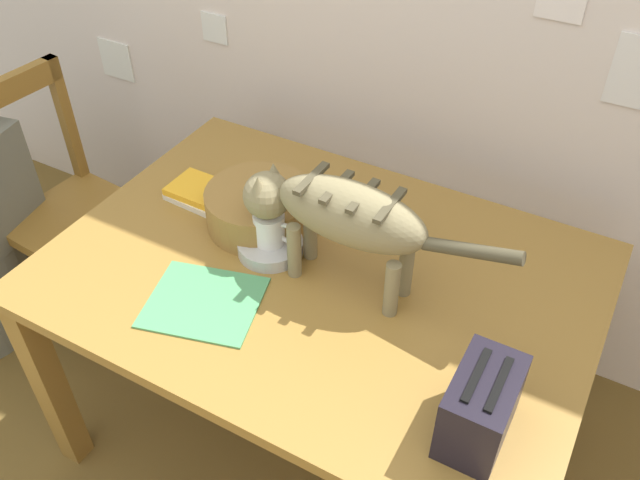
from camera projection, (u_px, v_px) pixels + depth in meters
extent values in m
cube|color=white|center=(116.00, 60.00, 2.67)|extent=(0.16, 0.01, 0.16)
cube|color=white|center=(214.00, 28.00, 2.32)|extent=(0.10, 0.01, 0.10)
cube|color=olive|center=(320.00, 274.00, 1.74)|extent=(1.40, 0.99, 0.03)
cube|color=olive|center=(320.00, 288.00, 1.78)|extent=(1.32, 0.91, 0.07)
cube|color=olive|center=(50.00, 384.00, 1.93)|extent=(0.07, 0.07, 0.70)
cube|color=olive|center=(227.00, 216.00, 2.52)|extent=(0.07, 0.07, 0.70)
cube|color=olive|center=(575.00, 344.00, 2.04)|extent=(0.07, 0.07, 0.70)
ellipsoid|color=#827653|center=(351.00, 214.00, 1.55)|extent=(0.39, 0.15, 0.16)
cube|color=#47412D|center=(390.00, 205.00, 1.47)|extent=(0.02, 0.14, 0.01)
cube|color=#47412D|center=(363.00, 196.00, 1.49)|extent=(0.02, 0.14, 0.01)
cube|color=#47412D|center=(337.00, 187.00, 1.52)|extent=(0.02, 0.14, 0.01)
cube|color=#47412D|center=(311.00, 178.00, 1.55)|extent=(0.02, 0.14, 0.01)
cylinder|color=#827653|center=(294.00, 251.00, 1.67)|extent=(0.04, 0.04, 0.16)
cylinder|color=#827653|center=(310.00, 233.00, 1.72)|extent=(0.04, 0.04, 0.16)
cylinder|color=#827653|center=(392.00, 289.00, 1.56)|extent=(0.04, 0.04, 0.16)
cylinder|color=#827653|center=(406.00, 269.00, 1.62)|extent=(0.04, 0.04, 0.16)
sphere|color=#827653|center=(267.00, 195.00, 1.66)|extent=(0.12, 0.12, 0.12)
cone|color=#827653|center=(258.00, 185.00, 1.60)|extent=(0.04, 0.04, 0.05)
cone|color=#827653|center=(274.00, 171.00, 1.65)|extent=(0.04, 0.04, 0.05)
cylinder|color=#47412D|center=(472.00, 251.00, 1.42)|extent=(0.23, 0.04, 0.08)
cylinder|color=#B6B6B5|center=(270.00, 246.00, 1.77)|extent=(0.18, 0.18, 0.04)
cylinder|color=white|center=(269.00, 228.00, 1.73)|extent=(0.08, 0.08, 0.09)
torus|color=white|center=(287.00, 233.00, 1.71)|extent=(0.06, 0.01, 0.06)
cube|color=#4B985F|center=(204.00, 302.00, 1.64)|extent=(0.32, 0.30, 0.01)
cube|color=silver|center=(201.00, 196.00, 1.95)|extent=(0.19, 0.14, 0.02)
cube|color=#F5AB24|center=(201.00, 190.00, 1.94)|extent=(0.19, 0.13, 0.02)
cylinder|color=olive|center=(260.00, 208.00, 1.84)|extent=(0.30, 0.30, 0.11)
cylinder|color=#413017|center=(260.00, 206.00, 1.84)|extent=(0.24, 0.24, 0.09)
cube|color=black|center=(481.00, 407.00, 1.31)|extent=(0.12, 0.20, 0.17)
cube|color=black|center=(477.00, 375.00, 1.26)|extent=(0.02, 0.14, 0.01)
cube|color=black|center=(499.00, 384.00, 1.24)|extent=(0.02, 0.14, 0.01)
cube|color=olive|center=(78.00, 221.00, 2.38)|extent=(0.45, 0.45, 0.04)
cube|color=olive|center=(5.00, 90.00, 2.16)|extent=(0.07, 0.42, 0.08)
cube|color=olive|center=(67.00, 119.00, 2.41)|extent=(0.04, 0.04, 0.48)
cube|color=olive|center=(163.00, 257.00, 2.56)|extent=(0.04, 0.04, 0.41)
cube|color=olive|center=(88.00, 317.00, 2.32)|extent=(0.04, 0.04, 0.41)
cube|color=olive|center=(96.00, 223.00, 2.72)|extent=(0.04, 0.04, 0.41)
cube|color=olive|center=(19.00, 276.00, 2.48)|extent=(0.04, 0.04, 0.41)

